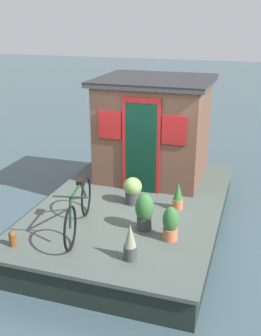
{
  "coord_description": "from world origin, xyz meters",
  "views": [
    {
      "loc": [
        -6.45,
        -2.01,
        3.68
      ],
      "look_at": [
        -0.2,
        0.0,
        1.22
      ],
      "focal_mm": 43.82,
      "sensor_mm": 36.0,
      "label": 1
    }
  ],
  "objects_px": {
    "potted_plant_fern": "(130,243)",
    "houseboat_cabin": "(154,128)",
    "bicycle": "(79,209)",
    "potted_plant_geranium": "(133,190)",
    "mooring_bollard": "(12,238)",
    "potted_plant_mint": "(171,224)",
    "potted_plant_rosemary": "(178,197)",
    "potted_plant_succulent": "(144,211)"
  },
  "relations": [
    {
      "from": "potted_plant_fern",
      "to": "potted_plant_rosemary",
      "type": "distance_m",
      "value": 1.77
    },
    {
      "from": "houseboat_cabin",
      "to": "potted_plant_mint",
      "type": "bearing_deg",
      "value": -159.53
    },
    {
      "from": "houseboat_cabin",
      "to": "potted_plant_fern",
      "type": "distance_m",
      "value": 3.3
    },
    {
      "from": "potted_plant_fern",
      "to": "potted_plant_geranium",
      "type": "relative_size",
      "value": 1.11
    },
    {
      "from": "bicycle",
      "to": "potted_plant_mint",
      "type": "distance_m",
      "value": 1.42
    },
    {
      "from": "houseboat_cabin",
      "to": "bicycle",
      "type": "height_order",
      "value": "houseboat_cabin"
    },
    {
      "from": "potted_plant_fern",
      "to": "potted_plant_mint",
      "type": "relative_size",
      "value": 1.01
    },
    {
      "from": "potted_plant_mint",
      "to": "mooring_bollard",
      "type": "bearing_deg",
      "value": 112.3
    },
    {
      "from": "bicycle",
      "to": "potted_plant_rosemary",
      "type": "relative_size",
      "value": 3.56
    },
    {
      "from": "potted_plant_fern",
      "to": "potted_plant_mint",
      "type": "xyz_separation_m",
      "value": [
        0.69,
        -0.41,
        0.0
      ]
    },
    {
      "from": "potted_plant_rosemary",
      "to": "potted_plant_geranium",
      "type": "distance_m",
      "value": 0.81
    },
    {
      "from": "mooring_bollard",
      "to": "potted_plant_mint",
      "type": "bearing_deg",
      "value": -67.7
    },
    {
      "from": "potted_plant_fern",
      "to": "mooring_bollard",
      "type": "xyz_separation_m",
      "value": [
        -0.19,
        1.73,
        -0.13
      ]
    },
    {
      "from": "potted_plant_geranium",
      "to": "mooring_bollard",
      "type": "xyz_separation_m",
      "value": [
        -1.91,
        1.23,
        -0.13
      ]
    },
    {
      "from": "potted_plant_succulent",
      "to": "potted_plant_geranium",
      "type": "bearing_deg",
      "value": 28.71
    },
    {
      "from": "potted_plant_fern",
      "to": "mooring_bollard",
      "type": "height_order",
      "value": "potted_plant_fern"
    },
    {
      "from": "potted_plant_mint",
      "to": "potted_plant_rosemary",
      "type": "relative_size",
      "value": 1.11
    },
    {
      "from": "potted_plant_succulent",
      "to": "potted_plant_rosemary",
      "type": "xyz_separation_m",
      "value": [
        0.87,
        -0.35,
        -0.08
      ]
    },
    {
      "from": "potted_plant_fern",
      "to": "potted_plant_rosemary",
      "type": "relative_size",
      "value": 1.12
    },
    {
      "from": "houseboat_cabin",
      "to": "mooring_bollard",
      "type": "height_order",
      "value": "houseboat_cabin"
    },
    {
      "from": "potted_plant_succulent",
      "to": "potted_plant_rosemary",
      "type": "bearing_deg",
      "value": -22.19
    },
    {
      "from": "houseboat_cabin",
      "to": "potted_plant_rosemary",
      "type": "distance_m",
      "value": 1.82
    },
    {
      "from": "potted_plant_rosemary",
      "to": "potted_plant_succulent",
      "type": "bearing_deg",
      "value": 157.81
    },
    {
      "from": "houseboat_cabin",
      "to": "potted_plant_geranium",
      "type": "bearing_deg",
      "value": -179.53
    },
    {
      "from": "potted_plant_succulent",
      "to": "mooring_bollard",
      "type": "xyz_separation_m",
      "value": [
        -1.07,
        1.68,
        -0.18
      ]
    },
    {
      "from": "potted_plant_rosemary",
      "to": "potted_plant_geranium",
      "type": "xyz_separation_m",
      "value": [
        -0.03,
        0.81,
        0.03
      ]
    },
    {
      "from": "houseboat_cabin",
      "to": "potted_plant_mint",
      "type": "relative_size",
      "value": 4.15
    },
    {
      "from": "houseboat_cabin",
      "to": "potted_plant_mint",
      "type": "xyz_separation_m",
      "value": [
        -2.48,
        -0.93,
        -0.76
      ]
    },
    {
      "from": "bicycle",
      "to": "houseboat_cabin",
      "type": "bearing_deg",
      "value": -10.34
    },
    {
      "from": "potted_plant_mint",
      "to": "potted_plant_rosemary",
      "type": "distance_m",
      "value": 1.06
    },
    {
      "from": "houseboat_cabin",
      "to": "mooring_bollard",
      "type": "relative_size",
      "value": 9.36
    },
    {
      "from": "potted_plant_fern",
      "to": "houseboat_cabin",
      "type": "bearing_deg",
      "value": 9.33
    },
    {
      "from": "potted_plant_mint",
      "to": "potted_plant_geranium",
      "type": "relative_size",
      "value": 1.1
    },
    {
      "from": "potted_plant_mint",
      "to": "potted_plant_geranium",
      "type": "distance_m",
      "value": 1.38
    },
    {
      "from": "houseboat_cabin",
      "to": "bicycle",
      "type": "relative_size",
      "value": 1.29
    },
    {
      "from": "houseboat_cabin",
      "to": "potted_plant_geranium",
      "type": "xyz_separation_m",
      "value": [
        -1.45,
        -0.01,
        -0.76
      ]
    },
    {
      "from": "potted_plant_mint",
      "to": "potted_plant_rosemary",
      "type": "bearing_deg",
      "value": 5.6
    },
    {
      "from": "potted_plant_mint",
      "to": "potted_plant_succulent",
      "type": "relative_size",
      "value": 0.89
    },
    {
      "from": "potted_plant_geranium",
      "to": "potted_plant_succulent",
      "type": "bearing_deg",
      "value": -151.29
    },
    {
      "from": "potted_plant_rosemary",
      "to": "mooring_bollard",
      "type": "relative_size",
      "value": 2.04
    },
    {
      "from": "bicycle",
      "to": "potted_plant_geranium",
      "type": "bearing_deg",
      "value": -22.61
    },
    {
      "from": "bicycle",
      "to": "potted_plant_geranium",
      "type": "relative_size",
      "value": 3.53
    }
  ]
}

